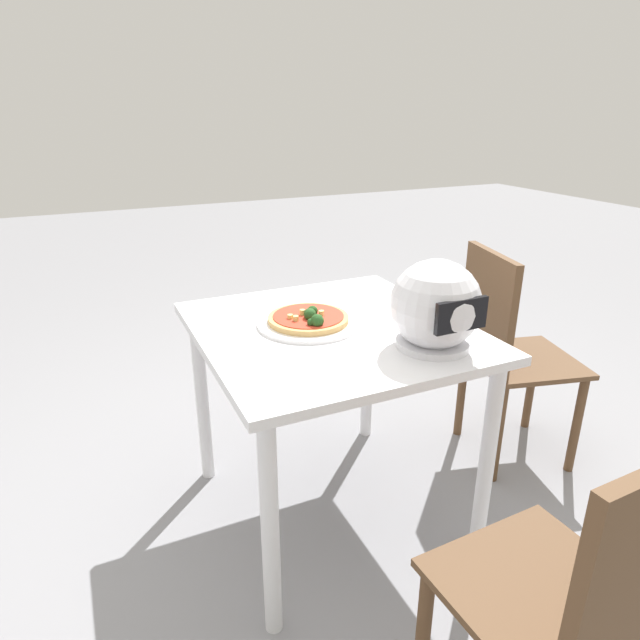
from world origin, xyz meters
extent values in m
plane|color=gray|center=(0.00, 0.00, 0.00)|extent=(14.00, 14.00, 0.00)
cube|color=white|center=(0.00, 0.00, 0.72)|extent=(0.85, 0.89, 0.03)
cylinder|color=white|center=(-0.37, -0.39, 0.35)|extent=(0.05, 0.05, 0.71)
cylinder|color=white|center=(0.37, -0.39, 0.35)|extent=(0.05, 0.05, 0.71)
cylinder|color=white|center=(-0.37, 0.39, 0.35)|extent=(0.05, 0.05, 0.71)
cylinder|color=white|center=(0.37, 0.39, 0.35)|extent=(0.05, 0.05, 0.71)
cylinder|color=white|center=(0.06, -0.05, 0.74)|extent=(0.34, 0.34, 0.01)
cylinder|color=tan|center=(0.06, -0.05, 0.76)|extent=(0.27, 0.27, 0.02)
cylinder|color=red|center=(0.06, -0.05, 0.77)|extent=(0.23, 0.23, 0.00)
sphere|color=#234C1E|center=(0.07, -0.03, 0.78)|extent=(0.04, 0.04, 0.04)
sphere|color=#234C1E|center=(0.07, 0.04, 0.78)|extent=(0.04, 0.04, 0.04)
sphere|color=#234C1E|center=(0.09, 0.03, 0.78)|extent=(0.03, 0.03, 0.03)
sphere|color=#234C1E|center=(0.04, -0.06, 0.78)|extent=(0.03, 0.03, 0.03)
sphere|color=#234C1E|center=(0.07, -0.02, 0.78)|extent=(0.04, 0.04, 0.04)
cylinder|color=#E0D172|center=(0.13, -0.05, 0.77)|extent=(0.02, 0.02, 0.01)
cylinder|color=#E0D172|center=(0.02, -0.03, 0.78)|extent=(0.02, 0.02, 0.02)
cylinder|color=#E0D172|center=(0.08, -0.06, 0.78)|extent=(0.03, 0.03, 0.02)
cylinder|color=#E0D172|center=(0.12, -0.02, 0.78)|extent=(0.02, 0.02, 0.02)
sphere|color=silver|center=(-0.21, 0.27, 0.87)|extent=(0.27, 0.27, 0.27)
cylinder|color=silver|center=(-0.21, 0.27, 0.75)|extent=(0.22, 0.22, 0.02)
cube|color=black|center=(-0.21, 0.38, 0.88)|extent=(0.17, 0.02, 0.09)
cube|color=brown|center=(-0.07, 0.90, 0.44)|extent=(0.42, 0.42, 0.02)
cylinder|color=brown|center=(0.11, 0.73, 0.21)|extent=(0.04, 0.04, 0.43)
cylinder|color=brown|center=(-0.23, 0.72, 0.21)|extent=(0.04, 0.04, 0.43)
cube|color=brown|center=(-0.88, 0.00, 0.44)|extent=(0.48, 0.48, 0.02)
cube|color=brown|center=(-0.70, -0.05, 0.68)|extent=(0.12, 0.38, 0.45)
cylinder|color=brown|center=(-1.08, -0.13, 0.21)|extent=(0.04, 0.04, 0.43)
cylinder|color=brown|center=(-1.00, 0.20, 0.21)|extent=(0.04, 0.04, 0.43)
cylinder|color=brown|center=(-0.75, -0.21, 0.21)|extent=(0.04, 0.04, 0.43)
cylinder|color=brown|center=(-0.67, 0.12, 0.21)|extent=(0.04, 0.04, 0.43)
camera|label=1|loc=(0.73, 1.49, 1.41)|focal=30.73mm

